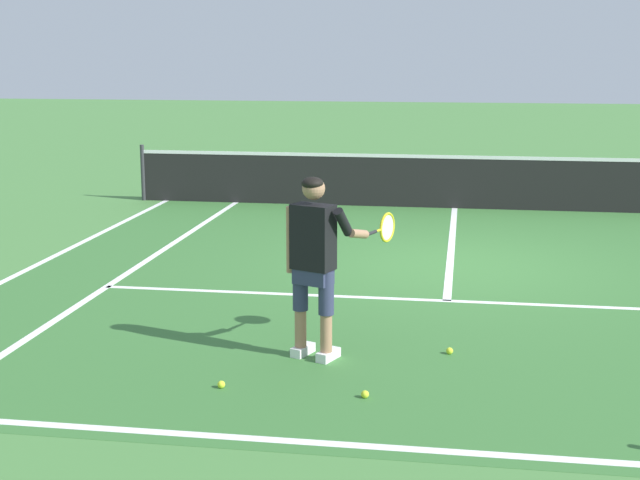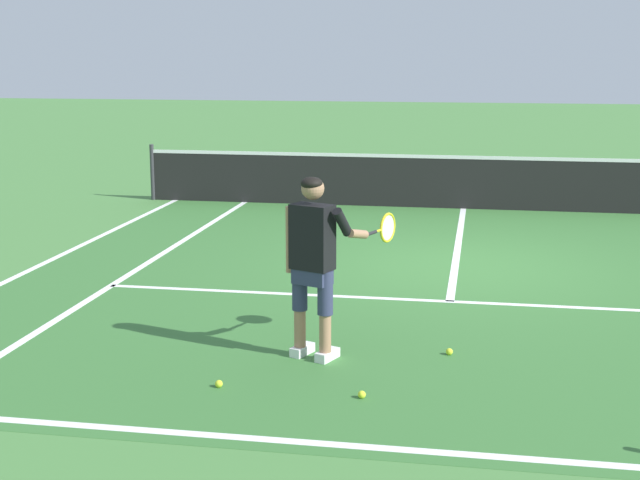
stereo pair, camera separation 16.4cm
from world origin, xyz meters
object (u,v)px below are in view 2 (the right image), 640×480
object	(u,v)px
tennis_player	(315,255)
tennis_ball_mid_court	(362,395)
tennis_ball_near_feet	(449,352)
tennis_ball_by_baseline	(219,384)

from	to	relation	value
tennis_player	tennis_ball_mid_court	bearing A→B (deg)	-58.83
tennis_player	tennis_ball_near_feet	bearing A→B (deg)	13.41
tennis_player	tennis_ball_by_baseline	size ratio (longest dim) A/B	25.95
tennis_player	tennis_ball_by_baseline	world-z (taller)	tennis_player
tennis_player	tennis_ball_by_baseline	bearing A→B (deg)	-126.21
tennis_player	tennis_ball_mid_court	world-z (taller)	tennis_player
tennis_ball_by_baseline	tennis_ball_mid_court	xyz separation A→B (m)	(1.24, -0.03, 0.00)
tennis_ball_by_baseline	tennis_ball_near_feet	bearing A→B (deg)	32.31
tennis_ball_near_feet	tennis_ball_mid_court	xyz separation A→B (m)	(-0.67, -1.24, 0.00)
tennis_ball_near_feet	tennis_player	bearing A→B (deg)	-166.59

